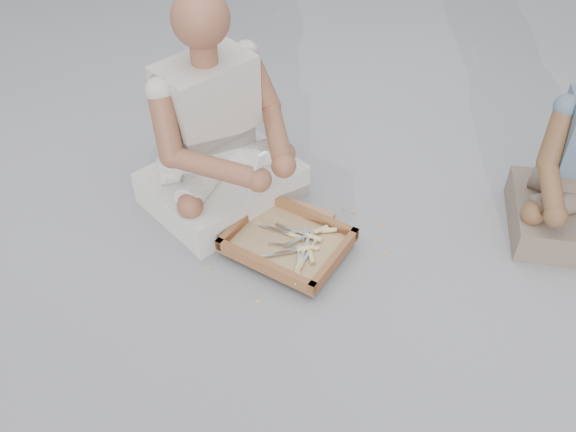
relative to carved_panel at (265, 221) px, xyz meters
The scene contains 27 objects.
ground 0.42m from the carved_panel, 32.28° to the right, with size 60.00×60.00×0.00m, color gray.
carved_panel is the anchor object (origin of this frame).
tool_tray 0.20m from the carved_panel, 22.08° to the right, with size 0.51×0.43×0.06m.
chisel_0 0.39m from the carved_panel, 31.60° to the right, with size 0.14×0.19×0.02m.
chisel_1 0.36m from the carved_panel, 26.60° to the right, with size 0.06×0.22×0.02m.
chisel_2 0.25m from the carved_panel, ahead, with size 0.22×0.06×0.02m.
chisel_3 0.27m from the carved_panel, ahead, with size 0.10×0.21×0.02m.
chisel_4 0.34m from the carved_panel, 26.19° to the right, with size 0.10×0.21×0.02m.
chisel_5 0.19m from the carved_panel, 11.87° to the right, with size 0.22×0.06×0.02m.
chisel_6 0.29m from the carved_panel, 13.05° to the left, with size 0.18×0.16×0.02m.
chisel_7 0.28m from the carved_panel, 19.59° to the right, with size 0.15×0.18×0.02m.
chisel_8 0.28m from the carved_panel, 12.34° to the right, with size 0.20×0.12×0.02m.
chisel_9 0.33m from the carved_panel, 15.02° to the right, with size 0.17×0.17×0.02m.
wood_chip_0 0.45m from the carved_panel, 55.56° to the right, with size 0.02×0.01×0.00m, color tan.
wood_chip_1 0.53m from the carved_panel, 24.96° to the left, with size 0.02×0.01×0.00m, color tan.
wood_chip_2 0.35m from the carved_panel, 38.62° to the left, with size 0.02×0.01×0.00m, color tan.
wood_chip_3 0.31m from the carved_panel, ahead, with size 0.02×0.01×0.00m, color tan.
wood_chip_4 0.54m from the carved_panel, 35.30° to the left, with size 0.02×0.01×0.00m, color tan.
wood_chip_5 0.35m from the carved_panel, 94.62° to the right, with size 0.02×0.01×0.00m, color tan.
wood_chip_6 0.52m from the carved_panel, 35.96° to the left, with size 0.02×0.01×0.00m, color tan.
wood_chip_7 0.16m from the carved_panel, 31.14° to the left, with size 0.02×0.01×0.00m, color tan.
wood_chip_8 0.42m from the carved_panel, 47.43° to the left, with size 0.02×0.01×0.00m, color tan.
wood_chip_9 0.38m from the carved_panel, 52.48° to the left, with size 0.02×0.01×0.00m, color tan.
wood_chip_10 0.56m from the carved_panel, 17.60° to the left, with size 0.02×0.01×0.00m, color tan.
wood_chip_11 0.29m from the carved_panel, 120.45° to the left, with size 0.02×0.01×0.00m, color tan.
craftsman 0.43m from the carved_panel, behind, with size 0.73×0.73×1.01m.
mobile_phone 0.47m from the carved_panel, 54.98° to the right, with size 0.05×0.05×0.10m.
Camera 1 is at (0.98, -1.40, 2.02)m, focal length 40.00 mm.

